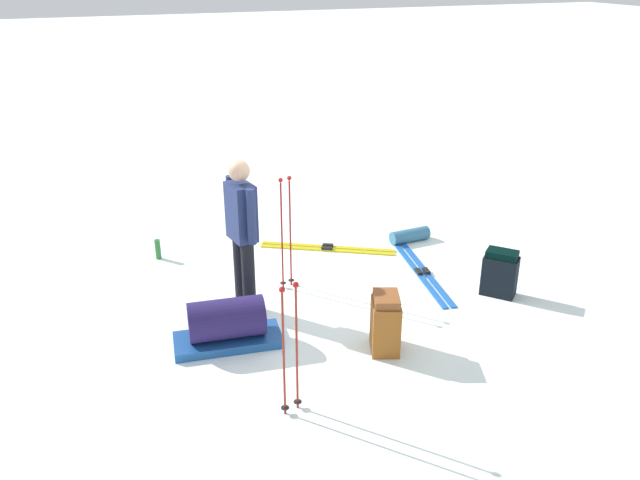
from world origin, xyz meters
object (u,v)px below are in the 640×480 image
Objects in this scene: backpack_bright at (500,273)px; ski_pair_far at (422,273)px; gear_sled at (227,324)px; ski_pair_near at (327,248)px; backpack_large_dark at (385,323)px; ski_poles_planted_far at (286,228)px; skier_standing at (242,230)px; sleeping_mat_rolled at (410,235)px; ski_poles_planted_near at (290,343)px; thermos_bottle at (158,249)px.

ski_pair_far is at bearing -54.63° from backpack_bright.
ski_pair_near is at bearing -135.19° from gear_sled.
ski_poles_planted_far is (0.47, -1.60, 0.45)m from backpack_large_dark.
skier_standing is at bearing -13.71° from backpack_bright.
backpack_large_dark is at bearing 56.29° from sleeping_mat_rolled.
ski_pair_far is at bearing 126.58° from ski_pair_near.
backpack_bright is 1.71m from sleeping_mat_rolled.
ski_poles_planted_far is (-0.69, -2.16, 0.07)m from ski_poles_planted_near.
backpack_large_dark is 2.69m from sleeping_mat_rolled.
ski_poles_planted_near is at bearing 87.03° from skier_standing.
skier_standing reaches higher than gear_sled.
backpack_bright is 3.11m from ski_poles_planted_near.
skier_standing reaches higher than thermos_bottle.
sleeping_mat_rolled reaches higher than ski_pair_far.
backpack_large_dark is at bearing 48.36° from ski_pair_far.
sleeping_mat_rolled is (-2.90, -1.59, -0.13)m from gear_sled.
sleeping_mat_rolled is at bearing -162.12° from ski_poles_planted_far.
sleeping_mat_rolled is at bearing -82.44° from backpack_bright.
ski_poles_planted_far is at bearing 44.15° from ski_pair_near.
ski_poles_planted_near is 4.65× the size of thermos_bottle.
ski_pair_far is at bearing -177.73° from skier_standing.
ski_poles_planted_near reaches higher than sleeping_mat_rolled.
skier_standing reaches higher than ski_pair_near.
thermos_bottle is at bearing -81.35° from gear_sled.
ski_poles_planted_near is at bearing 101.86° from gear_sled.
sleeping_mat_rolled is at bearing -123.71° from backpack_large_dark.
backpack_large_dark is at bearing -154.13° from ski_poles_planted_near.
sleeping_mat_rolled is (-2.56, -1.01, -0.86)m from skier_standing.
ski_poles_planted_far is at bearing 134.45° from thermos_bottle.
backpack_bright is 3.13m from gear_sled.
sleeping_mat_rolled is (-1.96, -0.63, -0.65)m from ski_poles_planted_far.
backpack_large_dark is 1.73m from ski_poles_planted_far.
backpack_bright is (-1.35, 1.86, 0.25)m from ski_pair_near.
ski_poles_planted_far is at bearing 17.88° from sleeping_mat_rolled.
gear_sled is at bearing 14.56° from ski_pair_far.
ski_pair_far is at bearing 170.08° from ski_poles_planted_far.
backpack_bright is at bearing 125.37° from ski_pair_far.
ski_poles_planted_near reaches higher than ski_pair_near.
ski_poles_planted_near reaches higher than ski_pair_far.
skier_standing is 1.05× the size of ski_pair_near.
gear_sled is (2.58, 0.67, 0.21)m from ski_pair_far.
ski_poles_planted_near is at bearing 99.77° from thermos_bottle.
ski_pair_near is 1.34× the size of ski_poles_planted_near.
thermos_bottle is (0.69, -1.69, -0.82)m from skier_standing.
ski_pair_near is 1.15m from sleeping_mat_rolled.
skier_standing is at bearing -92.97° from ski_poles_planted_near.
ski_pair_far is 3.25× the size of backpack_bright.
backpack_large_dark is 1.09× the size of sleeping_mat_rolled.
thermos_bottle is at bearing -80.23° from ski_poles_planted_near.
ski_poles_planted_far reaches higher than thermos_bottle.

